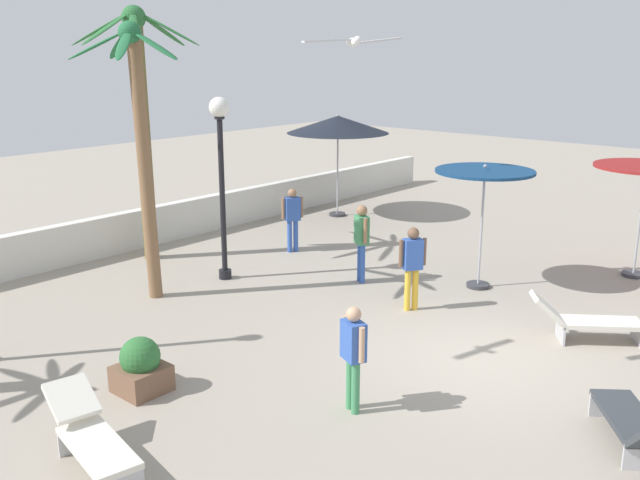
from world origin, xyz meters
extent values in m
plane|color=#9E9384|center=(0.00, 0.00, 0.00)|extent=(56.00, 56.00, 0.00)
cube|color=silver|center=(0.00, 9.90, 0.49)|extent=(25.20, 0.30, 0.98)
cylinder|color=#333338|center=(6.40, 8.35, 0.04)|extent=(0.50, 0.50, 0.08)
cylinder|color=#A5A5AD|center=(6.40, 8.35, 1.28)|extent=(0.05, 0.05, 2.57)
cone|color=black|center=(6.40, 8.35, 2.77)|extent=(3.05, 3.05, 0.51)
sphere|color=#99999E|center=(6.40, 8.35, 3.03)|extent=(0.08, 0.08, 0.08)
cylinder|color=#333338|center=(6.20, -0.48, 0.04)|extent=(0.51, 0.51, 0.08)
cylinder|color=#A5A5AD|center=(6.20, -0.48, 1.25)|extent=(0.05, 0.05, 2.50)
cylinder|color=#333338|center=(3.22, 1.78, 0.04)|extent=(0.49, 0.49, 0.08)
cylinder|color=#A5A5AD|center=(3.22, 1.78, 1.26)|extent=(0.05, 0.05, 2.53)
cylinder|color=navy|center=(3.22, 1.78, 2.51)|extent=(2.03, 2.03, 0.06)
sphere|color=#99999E|center=(3.22, 1.78, 2.61)|extent=(0.08, 0.08, 0.08)
cylinder|color=brown|center=(-1.75, 6.49, 2.61)|extent=(0.41, 0.27, 5.23)
sphere|color=#22663A|center=(-1.89, 6.49, 5.22)|extent=(0.43, 0.43, 0.43)
ellipsoid|color=#22663A|center=(-1.29, 6.55, 5.00)|extent=(1.13, 0.30, 0.58)
ellipsoid|color=#22663A|center=(-1.74, 7.08, 5.00)|extent=(0.47, 1.13, 0.58)
ellipsoid|color=#22663A|center=(-2.34, 6.89, 5.00)|extent=(0.97, 0.89, 0.58)
ellipsoid|color=#22663A|center=(-2.33, 6.07, 5.00)|extent=(0.95, 0.92, 0.58)
ellipsoid|color=#22663A|center=(-1.79, 5.89, 5.00)|extent=(0.37, 1.14, 0.58)
cylinder|color=brown|center=(-0.09, 8.86, 2.80)|extent=(0.39, 0.34, 5.61)
sphere|color=#286532|center=(-0.14, 8.86, 5.61)|extent=(0.54, 0.54, 0.54)
ellipsoid|color=#286532|center=(0.63, 8.91, 5.36)|extent=(1.41, 0.29, 0.78)
ellipsoid|color=#286532|center=(0.33, 9.48, 5.36)|extent=(1.00, 1.23, 0.78)
ellipsoid|color=#286532|center=(-0.64, 9.45, 5.36)|extent=(1.05, 1.20, 0.78)
ellipsoid|color=#286532|center=(-0.91, 8.77, 5.36)|extent=(1.41, 0.35, 0.78)
ellipsoid|color=#286532|center=(-0.60, 8.23, 5.36)|extent=(0.99, 1.24, 0.78)
ellipsoid|color=#286532|center=(0.34, 8.25, 5.36)|extent=(1.02, 1.22, 0.78)
cylinder|color=black|center=(0.05, 6.31, 0.10)|extent=(0.28, 0.28, 0.20)
cylinder|color=black|center=(0.05, 6.31, 1.77)|extent=(0.12, 0.12, 3.54)
cylinder|color=black|center=(0.05, 6.31, 3.54)|extent=(0.22, 0.22, 0.06)
sphere|color=white|center=(0.05, 6.31, 3.76)|extent=(0.43, 0.43, 0.43)
cube|color=#B7B7BC|center=(2.37, -1.77, 0.17)|extent=(0.47, 0.36, 0.35)
cube|color=#B7B7BC|center=(1.59, -0.72, 0.17)|extent=(0.47, 0.36, 0.35)
cube|color=silver|center=(1.98, -1.25, 0.35)|extent=(1.27, 1.45, 0.08)
cube|color=silver|center=(1.44, -0.51, 0.59)|extent=(0.76, 0.76, 0.49)
cube|color=#B7B7BC|center=(-0.53, -2.32, 0.17)|extent=(0.37, 0.46, 0.35)
cube|color=#33383D|center=(-1.04, -2.72, 0.35)|extent=(1.44, 1.29, 0.08)
cube|color=#B7B7BC|center=(-5.81, 2.43, 0.17)|extent=(0.55, 0.14, 0.35)
cube|color=silver|center=(-5.93, 1.79, 0.35)|extent=(0.81, 1.48, 0.08)
cube|color=silver|center=(-5.77, 2.62, 0.64)|extent=(0.66, 0.71, 0.35)
cylinder|color=#3359B2|center=(1.89, 3.96, 0.43)|extent=(0.12, 0.12, 0.87)
cylinder|color=#3359B2|center=(1.80, 3.82, 0.43)|extent=(0.12, 0.12, 0.87)
cube|color=#3F8C59|center=(1.85, 3.89, 1.17)|extent=(0.40, 0.43, 0.61)
sphere|color=#936B4C|center=(1.85, 3.89, 1.60)|extent=(0.23, 0.23, 0.23)
cylinder|color=#936B4C|center=(1.98, 4.09, 1.20)|extent=(0.08, 0.08, 0.55)
cylinder|color=#936B4C|center=(1.71, 3.69, 1.20)|extent=(0.08, 0.08, 0.55)
cylinder|color=gold|center=(1.20, 2.05, 0.42)|extent=(0.12, 0.12, 0.84)
cylinder|color=gold|center=(1.06, 2.14, 0.42)|extent=(0.12, 0.12, 0.84)
cube|color=#3359B2|center=(1.13, 2.09, 1.14)|extent=(0.43, 0.40, 0.59)
sphere|color=brown|center=(1.13, 2.09, 1.55)|extent=(0.23, 0.23, 0.23)
cylinder|color=brown|center=(1.33, 1.96, 1.16)|extent=(0.08, 0.08, 0.53)
cylinder|color=brown|center=(0.93, 2.23, 1.16)|extent=(0.08, 0.08, 0.53)
cylinder|color=#3359B2|center=(2.67, 6.60, 0.41)|extent=(0.12, 0.12, 0.81)
cylinder|color=#3359B2|center=(2.53, 6.68, 0.41)|extent=(0.12, 0.12, 0.81)
cube|color=#3359B2|center=(2.60, 6.64, 1.10)|extent=(0.43, 0.39, 0.58)
sphere|color=#936B4C|center=(2.60, 6.64, 1.50)|extent=(0.22, 0.22, 0.22)
cylinder|color=#936B4C|center=(2.81, 6.53, 1.13)|extent=(0.08, 0.08, 0.52)
cylinder|color=#936B4C|center=(2.39, 6.76, 1.13)|extent=(0.08, 0.08, 0.52)
cylinder|color=#3F8C59|center=(-2.70, 0.54, 0.39)|extent=(0.12, 0.12, 0.78)
cylinder|color=#3F8C59|center=(-2.77, 0.39, 0.39)|extent=(0.12, 0.12, 0.78)
cube|color=#3359B2|center=(-2.74, 0.46, 1.06)|extent=(0.37, 0.43, 0.56)
sphere|color=tan|center=(-2.74, 0.46, 1.45)|extent=(0.21, 0.21, 0.21)
cylinder|color=tan|center=(-2.64, 0.68, 1.09)|extent=(0.08, 0.08, 0.50)
cylinder|color=tan|center=(-2.83, 0.24, 1.09)|extent=(0.08, 0.08, 0.50)
ellipsoid|color=white|center=(-2.19, 0.97, 5.02)|extent=(0.26, 0.34, 0.12)
sphere|color=white|center=(-2.28, 0.82, 5.05)|extent=(0.10, 0.10, 0.10)
cube|color=silver|center=(-1.89, 0.80, 5.04)|extent=(0.67, 0.46, 0.10)
cube|color=silver|center=(-2.50, 1.14, 5.04)|extent=(0.68, 0.47, 0.06)
cube|color=brown|center=(-4.34, 3.20, 0.20)|extent=(0.70, 0.70, 0.40)
sphere|color=#2D6B33|center=(-4.34, 3.20, 0.55)|extent=(0.60, 0.60, 0.60)
camera|label=1|loc=(-9.81, -5.11, 4.93)|focal=39.66mm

